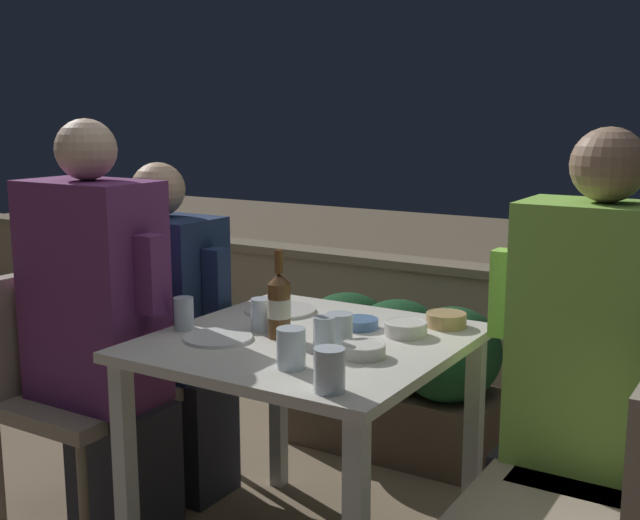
{
  "coord_description": "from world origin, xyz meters",
  "views": [
    {
      "loc": [
        1.21,
        -1.91,
        1.37
      ],
      "look_at": [
        0.0,
        0.07,
        0.94
      ],
      "focal_mm": 45.0,
      "sensor_mm": 36.0,
      "label": 1
    }
  ],
  "objects": [
    {
      "name": "beer_bottle",
      "position": [
        -0.07,
        -0.04,
        0.82
      ],
      "size": [
        0.07,
        0.07,
        0.26
      ],
      "color": "brown",
      "rests_on": "dining_table"
    },
    {
      "name": "person_navy_jumper",
      "position": [
        -0.7,
        0.18,
        0.6
      ],
      "size": [
        0.5,
        0.26,
        1.19
      ],
      "color": "#282833",
      "rests_on": "ground_plane"
    },
    {
      "name": "glass_cup_0",
      "position": [
        0.11,
        -0.01,
        0.76
      ],
      "size": [
        0.08,
        0.08,
        0.09
      ],
      "color": "silver",
      "rests_on": "dining_table"
    },
    {
      "name": "glass_cup_1",
      "position": [
        -0.16,
        -0.01,
        0.77
      ],
      "size": [
        0.07,
        0.07,
        0.1
      ],
      "color": "silver",
      "rests_on": "dining_table"
    },
    {
      "name": "bowl_3",
      "position": [
        0.23,
        0.17,
        0.74
      ],
      "size": [
        0.13,
        0.13,
        0.04
      ],
      "color": "silver",
      "rests_on": "dining_table"
    },
    {
      "name": "chair_left_near",
      "position": [
        -0.87,
        -0.17,
        0.51
      ],
      "size": [
        0.47,
        0.46,
        0.84
      ],
      "color": "gray",
      "rests_on": "ground_plane"
    },
    {
      "name": "plate_1",
      "position": [
        -0.21,
        -0.15,
        0.72
      ],
      "size": [
        0.2,
        0.2,
        0.01
      ],
      "color": "white",
      "rests_on": "dining_table"
    },
    {
      "name": "chair_left_far",
      "position": [
        -0.9,
        0.18,
        0.51
      ],
      "size": [
        0.47,
        0.46,
        0.84
      ],
      "color": "gray",
      "rests_on": "ground_plane"
    },
    {
      "name": "glass_cup_4",
      "position": [
        -0.37,
        -0.12,
        0.77
      ],
      "size": [
        0.06,
        0.06,
        0.1
      ],
      "color": "silver",
      "rests_on": "dining_table"
    },
    {
      "name": "glass_cup_5",
      "position": [
        0.11,
        -0.26,
        0.77
      ],
      "size": [
        0.08,
        0.08,
        0.11
      ],
      "color": "silver",
      "rests_on": "dining_table"
    },
    {
      "name": "parapet_wall",
      "position": [
        0.0,
        1.59,
        0.33
      ],
      "size": [
        9.0,
        0.18,
        0.66
      ],
      "color": "gray",
      "rests_on": "ground_plane"
    },
    {
      "name": "dining_table",
      "position": [
        0.0,
        0.0,
        0.62
      ],
      "size": [
        0.85,
        0.87,
        0.72
      ],
      "color": "silver",
      "rests_on": "ground_plane"
    },
    {
      "name": "planter_hedge",
      "position": [
        -0.15,
        0.89,
        0.35
      ],
      "size": [
        0.86,
        0.47,
        0.63
      ],
      "color": "brown",
      "rests_on": "ground_plane"
    },
    {
      "name": "chair_right_near",
      "position": [
        0.88,
        -0.16,
        0.51
      ],
      "size": [
        0.47,
        0.46,
        0.84
      ],
      "color": "gray",
      "rests_on": "ground_plane"
    },
    {
      "name": "glass_cup_3",
      "position": [
        0.12,
        -0.1,
        0.77
      ],
      "size": [
        0.06,
        0.06,
        0.1
      ],
      "color": "silver",
      "rests_on": "dining_table"
    },
    {
      "name": "bowl_1",
      "position": [
        0.08,
        0.17,
        0.74
      ],
      "size": [
        0.11,
        0.11,
        0.03
      ],
      "color": "#4C709E",
      "rests_on": "dining_table"
    },
    {
      "name": "bowl_0",
      "position": [
        0.3,
        0.32,
        0.74
      ],
      "size": [
        0.12,
        0.12,
        0.04
      ],
      "color": "tan",
      "rests_on": "dining_table"
    },
    {
      "name": "person_purple_stripe",
      "position": [
        -0.67,
        -0.17,
        0.68
      ],
      "size": [
        0.5,
        0.26,
        1.35
      ],
      "color": "#282833",
      "rests_on": "ground_plane"
    },
    {
      "name": "person_green_blouse",
      "position": [
        0.74,
        0.18,
        0.67
      ],
      "size": [
        0.49,
        0.26,
        1.33
      ],
      "color": "#282833",
      "rests_on": "ground_plane"
    },
    {
      "name": "glass_cup_2",
      "position": [
        0.29,
        -0.36,
        0.77
      ],
      "size": [
        0.08,
        0.08,
        0.11
      ],
      "color": "silver",
      "rests_on": "dining_table"
    },
    {
      "name": "plate_0",
      "position": [
        -0.24,
        0.21,
        0.72
      ],
      "size": [
        0.23,
        0.23,
        0.01
      ],
      "color": "silver",
      "rests_on": "dining_table"
    },
    {
      "name": "bowl_2",
      "position": [
        0.23,
        -0.08,
        0.74
      ],
      "size": [
        0.12,
        0.12,
        0.04
      ],
      "color": "silver",
      "rests_on": "dining_table"
    }
  ]
}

